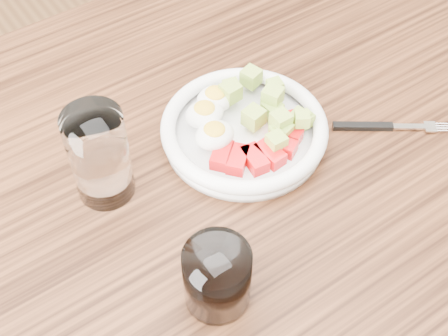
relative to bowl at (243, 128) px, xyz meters
The scene contains 5 objects.
dining_table 0.15m from the bowl, 132.94° to the right, with size 1.50×0.90×0.77m.
bowl is the anchor object (origin of this frame).
fork 0.19m from the bowl, 29.11° to the right, with size 0.15×0.11×0.01m.
water_glass 0.20m from the bowl, behind, with size 0.07×0.07×0.13m, color white.
coffee_glass 0.24m from the bowl, 132.42° to the right, with size 0.07×0.07×0.08m.
Camera 1 is at (-0.28, -0.39, 1.40)m, focal length 50.00 mm.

